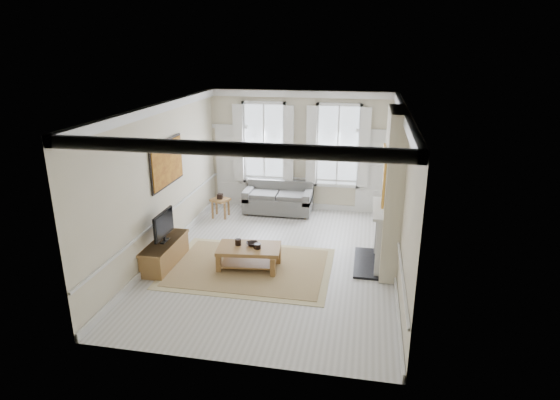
% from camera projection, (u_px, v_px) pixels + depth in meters
% --- Properties ---
extents(floor, '(7.20, 7.20, 0.00)m').
position_uv_depth(floor, '(276.00, 260.00, 10.46)').
color(floor, '#B7B5AD').
rests_on(floor, ground).
extents(ceiling, '(7.20, 7.20, 0.00)m').
position_uv_depth(ceiling, '(276.00, 107.00, 9.37)').
color(ceiling, white).
rests_on(ceiling, back_wall).
extents(back_wall, '(5.20, 0.00, 5.20)m').
position_uv_depth(back_wall, '(301.00, 151.00, 13.27)').
color(back_wall, beige).
rests_on(back_wall, floor).
extents(left_wall, '(0.00, 7.20, 7.20)m').
position_uv_depth(left_wall, '(161.00, 181.00, 10.38)').
color(left_wall, beige).
rests_on(left_wall, floor).
extents(right_wall, '(0.00, 7.20, 7.20)m').
position_uv_depth(right_wall, '(402.00, 195.00, 9.45)').
color(right_wall, beige).
rests_on(right_wall, floor).
extents(window_left, '(1.26, 0.20, 2.20)m').
position_uv_depth(window_left, '(264.00, 143.00, 13.34)').
color(window_left, '#B2BCC6').
rests_on(window_left, back_wall).
extents(window_right, '(1.26, 0.20, 2.20)m').
position_uv_depth(window_right, '(338.00, 146.00, 12.97)').
color(window_right, '#B2BCC6').
rests_on(window_right, back_wall).
extents(door_left, '(0.90, 0.08, 2.30)m').
position_uv_depth(door_left, '(231.00, 167.00, 13.77)').
color(door_left, silver).
rests_on(door_left, floor).
extents(door_right, '(0.90, 0.08, 2.30)m').
position_uv_depth(door_right, '(373.00, 174.00, 13.04)').
color(door_right, silver).
rests_on(door_right, floor).
extents(painting, '(0.05, 1.66, 1.06)m').
position_uv_depth(painting, '(167.00, 163.00, 10.54)').
color(painting, '#C68621').
rests_on(painting, left_wall).
extents(chimney_breast, '(0.35, 1.70, 3.38)m').
position_uv_depth(chimney_breast, '(392.00, 191.00, 9.67)').
color(chimney_breast, beige).
rests_on(chimney_breast, floor).
extents(hearth, '(0.55, 1.50, 0.05)m').
position_uv_depth(hearth, '(367.00, 263.00, 10.28)').
color(hearth, black).
rests_on(hearth, floor).
extents(fireplace, '(0.21, 1.45, 1.33)m').
position_uv_depth(fireplace, '(378.00, 234.00, 10.02)').
color(fireplace, silver).
rests_on(fireplace, floor).
extents(mirror, '(0.06, 1.26, 1.06)m').
position_uv_depth(mirror, '(383.00, 175.00, 9.60)').
color(mirror, gold).
rests_on(mirror, chimney_breast).
extents(sofa, '(1.90, 0.92, 0.87)m').
position_uv_depth(sofa, '(279.00, 200.00, 13.33)').
color(sofa, '#60605D').
rests_on(sofa, floor).
extents(side_table, '(0.57, 0.57, 0.53)m').
position_uv_depth(side_table, '(220.00, 202.00, 12.95)').
color(side_table, olive).
rests_on(side_table, floor).
extents(rug, '(3.50, 2.60, 0.02)m').
position_uv_depth(rug, '(249.00, 267.00, 10.10)').
color(rug, '#98804E').
rests_on(rug, floor).
extents(coffee_table, '(1.41, 0.92, 0.50)m').
position_uv_depth(coffee_table, '(249.00, 250.00, 9.97)').
color(coffee_table, olive).
rests_on(coffee_table, rug).
extents(ceramic_pot_a, '(0.13, 0.13, 0.13)m').
position_uv_depth(ceramic_pot_a, '(238.00, 242.00, 10.01)').
color(ceramic_pot_a, black).
rests_on(ceramic_pot_a, coffee_table).
extents(ceramic_pot_b, '(0.15, 0.15, 0.11)m').
position_uv_depth(ceramic_pot_b, '(257.00, 246.00, 9.84)').
color(ceramic_pot_b, black).
rests_on(ceramic_pot_b, coffee_table).
extents(bowl, '(0.34, 0.34, 0.06)m').
position_uv_depth(bowl, '(252.00, 244.00, 10.02)').
color(bowl, black).
rests_on(bowl, coffee_table).
extents(tv_stand, '(0.49, 1.52, 0.54)m').
position_uv_depth(tv_stand, '(165.00, 253.00, 10.19)').
color(tv_stand, olive).
rests_on(tv_stand, floor).
extents(tv, '(0.08, 0.90, 0.68)m').
position_uv_depth(tv, '(164.00, 225.00, 9.97)').
color(tv, black).
rests_on(tv, tv_stand).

